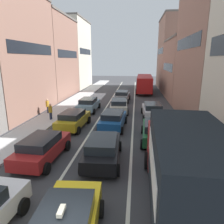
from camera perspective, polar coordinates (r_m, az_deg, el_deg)
The scene contains 18 objects.
sidewalk_left at distance 26.01m, azimuth -12.73°, elevation 1.53°, with size 2.60×64.00×0.14m, color #B3B3B3.
lane_stripe_left at distance 24.83m, azimuth -1.76°, elevation 1.12°, with size 0.16×60.00×0.01m, color silver.
lane_stripe_right at distance 24.58m, azimuth 6.11°, elevation 0.90°, with size 0.16×60.00×0.01m, color silver.
building_row_left at distance 29.51m, azimuth -22.11°, elevation 14.75°, with size 7.20×43.90×13.52m.
building_row_right at distance 27.11m, azimuth 24.70°, elevation 14.04°, with size 7.20×43.90×13.57m.
removalist_box_truck at distance 8.28m, azimuth 19.27°, elevation -13.37°, with size 2.88×7.77×3.58m.
sedan_centre_lane_second at distance 11.80m, azimuth -2.64°, elevation -10.25°, with size 2.20×4.37×1.49m.
wagon_left_lane_second at distance 12.63m, azimuth -18.89°, elevation -9.33°, with size 2.22×4.38×1.49m.
hatchback_centre_lane_third at distance 17.36m, azimuth 0.30°, elevation -2.05°, with size 2.25×4.39×1.49m.
sedan_left_lane_third at distance 17.73m, azimuth -10.75°, elevation -1.95°, with size 2.26×4.40×1.49m.
coupe_centre_lane_fourth at distance 22.61m, azimuth 1.92°, elevation 1.85°, with size 2.29×4.41×1.49m.
sedan_left_lane_fourth at distance 23.38m, azimuth -6.53°, elevation 2.18°, with size 2.14×4.34×1.49m.
sedan_centre_lane_fifth at distance 28.65m, azimuth 2.86°, elevation 4.52°, with size 2.22×4.38×1.49m.
sedan_right_lane_behind_truck at distance 14.92m, azimuth 12.08°, elevation -5.17°, with size 2.20×4.37×1.49m.
wagon_right_lane_far at distance 20.94m, azimuth 11.20°, elevation 0.56°, with size 2.19×4.36×1.49m.
bus_mid_queue_primary at distance 37.20m, azimuth 9.02°, elevation 8.15°, with size 3.02×10.57×2.90m.
pedestrian_mid_sidewalk at distance 22.96m, azimuth -17.55°, elevation 1.75°, with size 0.34×0.50×1.66m.
pedestrian_far_sidewalk at distance 20.36m, azimuth -16.79°, elevation 0.24°, with size 0.34×0.54×1.66m.
Camera 1 is at (1.85, -3.90, 5.72)m, focal length 32.79 mm.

